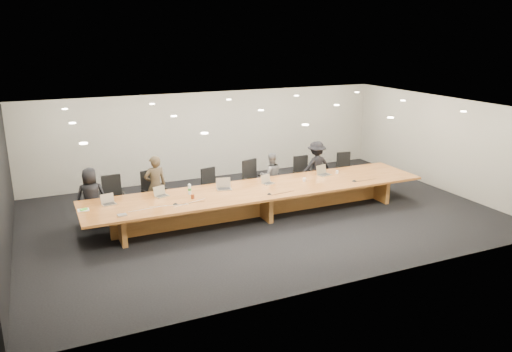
{
  "coord_description": "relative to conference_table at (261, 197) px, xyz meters",
  "views": [
    {
      "loc": [
        -5.14,
        -11.12,
        4.62
      ],
      "look_at": [
        0.0,
        0.3,
        1.0
      ],
      "focal_mm": 35.0,
      "sensor_mm": 36.0,
      "label": 1
    }
  ],
  "objects": [
    {
      "name": "laptop_a",
      "position": [
        -3.76,
        0.31,
        0.35
      ],
      "size": [
        0.35,
        0.28,
        0.25
      ],
      "primitive_type": null,
      "rotation": [
        0.0,
        0.0,
        0.19
      ],
      "color": "#BCA890",
      "rests_on": "conference_table"
    },
    {
      "name": "mic_left",
      "position": [
        -2.34,
        -0.32,
        0.25
      ],
      "size": [
        0.16,
        0.16,
        0.03
      ],
      "primitive_type": "cone",
      "rotation": [
        0.0,
        0.0,
        0.3
      ],
      "color": "black",
      "rests_on": "conference_table"
    },
    {
      "name": "av_box",
      "position": [
        -3.61,
        -0.56,
        0.24
      ],
      "size": [
        0.21,
        0.16,
        0.03
      ],
      "primitive_type": "cube",
      "rotation": [
        0.0,
        0.0,
        0.07
      ],
      "color": "#B1B2B6",
      "rests_on": "conference_table"
    },
    {
      "name": "paper_cup_near",
      "position": [
        1.33,
        0.08,
        0.28
      ],
      "size": [
        0.1,
        0.1,
        0.09
      ],
      "primitive_type": "cone",
      "rotation": [
        0.0,
        0.0,
        -0.31
      ],
      "color": "white",
      "rests_on": "conference_table"
    },
    {
      "name": "laptop_b",
      "position": [
        -2.49,
        0.39,
        0.35
      ],
      "size": [
        0.37,
        0.32,
        0.25
      ],
      "primitive_type": null,
      "rotation": [
        0.0,
        0.0,
        0.32
      ],
      "color": "tan",
      "rests_on": "conference_table"
    },
    {
      "name": "ground",
      "position": [
        0.0,
        0.0,
        -0.52
      ],
      "size": [
        12.0,
        12.0,
        0.0
      ],
      "primitive_type": "plane",
      "color": "black",
      "rests_on": "ground"
    },
    {
      "name": "chair_left",
      "position": [
        -2.47,
        1.29,
        0.06
      ],
      "size": [
        0.74,
        0.74,
        1.17
      ],
      "primitive_type": null,
      "rotation": [
        0.0,
        0.0,
        0.29
      ],
      "color": "black",
      "rests_on": "ground"
    },
    {
      "name": "paper_cup_far",
      "position": [
        2.56,
        0.36,
        0.28
      ],
      "size": [
        0.09,
        0.09,
        0.09
      ],
      "primitive_type": "cone",
      "rotation": [
        0.0,
        0.0,
        0.14
      ],
      "color": "white",
      "rests_on": "conference_table"
    },
    {
      "name": "laptop_c",
      "position": [
        -0.9,
        0.29,
        0.38
      ],
      "size": [
        0.42,
        0.34,
        0.29
      ],
      "primitive_type": null,
      "rotation": [
        0.0,
        0.0,
        -0.21
      ],
      "color": "tan",
      "rests_on": "conference_table"
    },
    {
      "name": "mic_center",
      "position": [
        -0.02,
        -0.54,
        0.24
      ],
      "size": [
        0.16,
        0.16,
        0.03
      ],
      "primitive_type": "cone",
      "rotation": [
        0.0,
        0.0,
        -0.44
      ],
      "color": "black",
      "rests_on": "conference_table"
    },
    {
      "name": "mic_right",
      "position": [
        2.56,
        -0.47,
        0.25
      ],
      "size": [
        0.18,
        0.18,
        0.03
      ],
      "primitive_type": "cone",
      "rotation": [
        0.0,
        0.0,
        -0.43
      ],
      "color": "black",
      "rests_on": "conference_table"
    },
    {
      "name": "conference_table",
      "position": [
        0.0,
        0.0,
        0.0
      ],
      "size": [
        9.0,
        1.8,
        0.75
      ],
      "color": "brown",
      "rests_on": "ground"
    },
    {
      "name": "person_c",
      "position": [
        0.89,
        1.23,
        0.14
      ],
      "size": [
        0.73,
        0.61,
        1.33
      ],
      "primitive_type": "imported",
      "rotation": [
        0.0,
        0.0,
        2.96
      ],
      "color": "#5F5F61",
      "rests_on": "ground"
    },
    {
      "name": "laptop_e",
      "position": [
        2.14,
        0.37,
        0.37
      ],
      "size": [
        0.41,
        0.34,
        0.28
      ],
      "primitive_type": null,
      "rotation": [
        0.0,
        0.0,
        0.25
      ],
      "color": "tan",
      "rests_on": "conference_table"
    },
    {
      "name": "person_a",
      "position": [
        -4.07,
        1.13,
        0.21
      ],
      "size": [
        0.75,
        0.52,
        1.46
      ],
      "primitive_type": "imported",
      "rotation": [
        0.0,
        0.0,
        3.07
      ],
      "color": "black",
      "rests_on": "ground"
    },
    {
      "name": "chair_right",
      "position": [
        1.99,
        1.27,
        0.03
      ],
      "size": [
        0.57,
        0.57,
        1.1
      ],
      "primitive_type": null,
      "rotation": [
        0.0,
        0.0,
        -0.02
      ],
      "color": "black",
      "rests_on": "ground"
    },
    {
      "name": "notepad",
      "position": [
        -4.35,
        0.14,
        0.24
      ],
      "size": [
        0.26,
        0.21,
        0.02
      ],
      "primitive_type": "cube",
      "rotation": [
        0.0,
        0.0,
        -0.03
      ],
      "color": "white",
      "rests_on": "conference_table"
    },
    {
      "name": "water_bottle",
      "position": [
        -1.82,
        0.28,
        0.36
      ],
      "size": [
        0.1,
        0.1,
        0.25
      ],
      "primitive_type": "cylinder",
      "rotation": [
        0.0,
        0.0,
        -0.27
      ],
      "color": "silver",
      "rests_on": "conference_table"
    },
    {
      "name": "laptop_d",
      "position": [
        0.35,
        0.28,
        0.35
      ],
      "size": [
        0.35,
        0.3,
        0.24
      ],
      "primitive_type": null,
      "rotation": [
        0.0,
        0.0,
        0.29
      ],
      "color": "#C5B696",
      "rests_on": "conference_table"
    },
    {
      "name": "chair_mid_left",
      "position": [
        -0.87,
        1.28,
        0.01
      ],
      "size": [
        0.65,
        0.65,
        1.06
      ],
      "primitive_type": null,
      "rotation": [
        0.0,
        0.0,
        0.23
      ],
      "color": "black",
      "rests_on": "ground"
    },
    {
      "name": "lime_gadget",
      "position": [
        -4.34,
        0.13,
        0.26
      ],
      "size": [
        0.18,
        0.14,
        0.02
      ],
      "primitive_type": "cube",
      "rotation": [
        0.0,
        0.0,
        0.4
      ],
      "color": "#53D539",
      "rests_on": "notepad"
    },
    {
      "name": "chair_far_right",
      "position": [
        3.51,
        1.32,
        0.01
      ],
      "size": [
        0.62,
        0.62,
        1.06
      ],
      "primitive_type": null,
      "rotation": [
        0.0,
        0.0,
        -0.16
      ],
      "color": "black",
      "rests_on": "ground"
    },
    {
      "name": "chair_far_left",
      "position": [
        -3.51,
        1.3,
        0.05
      ],
      "size": [
        0.59,
        0.59,
        1.15
      ],
      "primitive_type": null,
      "rotation": [
        0.0,
        0.0,
        0.02
      ],
      "color": "black",
      "rests_on": "ground"
    },
    {
      "name": "amber_mug",
      "position": [
        -1.85,
        -0.08,
        0.28
      ],
      "size": [
        0.1,
        0.1,
        0.11
      ],
      "primitive_type": "cylinder",
      "rotation": [
        0.0,
        0.0,
        0.18
      ],
      "color": "maroon",
      "rests_on": "conference_table"
    },
    {
      "name": "left_wall_panel",
      "position": [
        -5.94,
        0.0,
        0.85
      ],
      "size": [
        0.08,
        7.84,
        2.74
      ],
      "primitive_type": "cube",
      "color": "black",
      "rests_on": "ground"
    },
    {
      "name": "person_d",
      "position": [
        2.41,
        1.26,
        0.24
      ],
      "size": [
        0.99,
        0.57,
        1.52
      ],
      "primitive_type": "imported",
      "rotation": [
        0.0,
        0.0,
        3.15
      ],
      "color": "black",
      "rests_on": "ground"
    },
    {
      "name": "back_wall",
      "position": [
        0.0,
        4.0,
        0.88
      ],
      "size": [
        12.0,
        0.02,
        2.8
      ],
      "primitive_type": "cube",
      "color": "beige",
      "rests_on": "ground"
    },
    {
      "name": "chair_mid_right",
      "position": [
        0.36,
        1.18,
        0.07
      ],
      "size": [
        0.75,
        0.75,
        1.18
      ],
      "primitive_type": null,
      "rotation": [
        0.0,
        0.0,
        0.3
      ],
      "color": "black",
      "rests_on": "ground"
    },
    {
      "name": "person_b",
      "position": [
        -2.45,
        1.21,
        0.27
      ],
      "size": [
        0.6,
        0.41,
        1.59
      ],
      "primitive_type": "imported",
      "rotation": [
        0.0,
        0.0,
        3.19
      ],
      "color": "#332A1C",
      "rests_on": "ground"
    }
  ]
}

